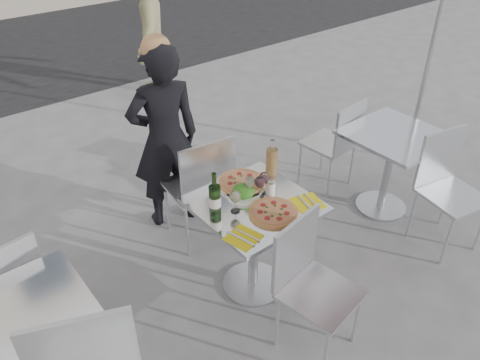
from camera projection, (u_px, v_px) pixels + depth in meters
ground at (253, 285)px, 3.43m from camera, size 80.00×80.00×0.00m
main_table at (254, 228)px, 3.13m from camera, size 0.72×0.72×0.75m
side_table_left at (26, 349)px, 2.35m from camera, size 0.72×0.72×0.75m
side_table_right at (391, 156)px, 3.91m from camera, size 0.72×0.72×0.75m
chair_far at (202, 183)px, 3.51m from camera, size 0.49×0.50×0.97m
chair_near at (309, 276)px, 2.77m from camera, size 0.48×0.49×0.91m
side_chair_lfar at (6, 288)px, 2.71m from camera, size 0.45×0.46×0.88m
side_chair_rfar at (338, 139)px, 4.17m from camera, size 0.44×0.45×0.89m
side_chair_rnear at (447, 180)px, 3.57m from camera, size 0.51×0.52×0.93m
woman_diner at (165, 139)px, 3.65m from camera, size 0.64×0.50×1.55m
pedestrian_b at (145, 25)px, 5.92m from camera, size 1.14×1.29×1.73m
pizza_near at (273, 212)px, 2.91m from camera, size 0.31×0.31×0.02m
pizza_far at (242, 183)px, 3.17m from camera, size 0.35×0.35×0.03m
salad_plate at (243, 192)px, 3.05m from camera, size 0.22×0.22×0.09m
wine_bottle at (215, 198)px, 2.86m from camera, size 0.07×0.08×0.29m
carafe at (272, 162)px, 3.20m from camera, size 0.08×0.08×0.29m
sugar_shaker at (270, 187)px, 3.06m from camera, size 0.06×0.06×0.11m
wineglass_white_a at (235, 197)px, 2.88m from camera, size 0.07×0.07×0.16m
wineglass_white_b at (250, 183)px, 3.01m from camera, size 0.07×0.07×0.16m
wineglass_red_a at (260, 183)px, 3.01m from camera, size 0.07×0.07×0.16m
wineglass_red_b at (264, 178)px, 3.05m from camera, size 0.07×0.07×0.16m
napkin_left at (243, 237)px, 2.73m from camera, size 0.22×0.22×0.01m
napkin_right at (307, 203)px, 3.01m from camera, size 0.22×0.22×0.01m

